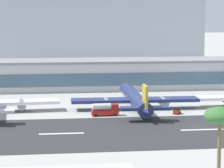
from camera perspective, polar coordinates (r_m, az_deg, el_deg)
The scene contains 10 objects.
ground_plane at distance 149.83m, azimuth 9.13°, elevation -4.60°, with size 1400.00×1400.00×0.00m, color #A8A8A3.
runway_strip at distance 145.26m, azimuth 9.66°, elevation -4.99°, with size 800.00×39.46×0.08m, color #2D2D30.
runway_centreline_dash_3 at distance 139.37m, azimuth -5.56°, elevation -5.44°, with size 12.00×1.20×0.01m, color white.
runway_centreline_dash_4 at distance 145.41m, azimuth 9.86°, elevation -4.96°, with size 12.00×1.20×0.01m, color white.
terminal_building at distance 221.04m, azimuth -0.13°, elevation 1.12°, with size 171.79×21.94×12.42m.
distant_hotel_block at distance 316.25m, azimuth -2.20°, elevation 5.60°, with size 133.31×25.49×39.72m, color #A8B2BC.
airliner_gold_tail_gate_1 at distance 172.49m, azimuth 2.60°, elevation -1.70°, with size 42.80×52.31×10.92m.
service_baggage_tug_0 at distance 166.83m, azimuth 7.15°, elevation -2.93°, with size 3.06×3.57×2.20m.
service_fuel_truck_1 at distance 162.44m, azimuth -0.78°, elevation -2.81°, with size 8.63×3.24×3.95m.
palm_tree_1 at distance 94.86m, azimuth 11.80°, elevation -3.65°, with size 5.80×5.80×15.33m.
Camera 1 is at (-41.01, -140.53, 31.88)m, focal length 83.18 mm.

